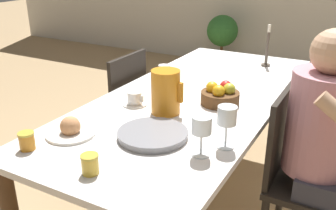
# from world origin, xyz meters

# --- Properties ---
(ground_plane) EXTENTS (20.00, 20.00, 0.00)m
(ground_plane) POSITION_xyz_m (0.00, 0.00, 0.00)
(ground_plane) COLOR tan
(dining_table) EXTENTS (0.88, 2.07, 0.74)m
(dining_table) POSITION_xyz_m (0.00, 0.00, 0.65)
(dining_table) COLOR silver
(dining_table) RESTS_ON ground_plane
(chair_person_side) EXTENTS (0.42, 0.42, 0.89)m
(chair_person_side) POSITION_xyz_m (0.63, -0.13, 0.49)
(chair_person_side) COLOR black
(chair_person_side) RESTS_ON ground_plane
(chair_opposite) EXTENTS (0.42, 0.42, 0.89)m
(chair_opposite) POSITION_xyz_m (-0.63, 0.08, 0.49)
(chair_opposite) COLOR black
(chair_opposite) RESTS_ON ground_plane
(person_seated) EXTENTS (0.39, 0.41, 1.20)m
(person_seated) POSITION_xyz_m (0.71, -0.16, 0.71)
(person_seated) COLOR #33333D
(person_seated) RESTS_ON ground_plane
(red_pitcher) EXTENTS (0.16, 0.14, 0.22)m
(red_pitcher) POSITION_xyz_m (-0.02, -0.29, 0.85)
(red_pitcher) COLOR orange
(red_pitcher) RESTS_ON dining_table
(wine_glass_water) EXTENTS (0.08, 0.08, 0.18)m
(wine_glass_water) POSITION_xyz_m (0.36, -0.49, 0.87)
(wine_glass_water) COLOR white
(wine_glass_water) RESTS_ON dining_table
(wine_glass_juice) EXTENTS (0.08, 0.08, 0.16)m
(wine_glass_juice) POSITION_xyz_m (0.30, -0.59, 0.86)
(wine_glass_juice) COLOR white
(wine_glass_juice) RESTS_ON dining_table
(teacup_near_person) EXTENTS (0.13, 0.13, 0.07)m
(teacup_near_person) POSITION_xyz_m (-0.21, -0.28, 0.78)
(teacup_near_person) COLOR silver
(teacup_near_person) RESTS_ON dining_table
(teacup_across) EXTENTS (0.13, 0.13, 0.07)m
(teacup_across) POSITION_xyz_m (-0.32, 0.22, 0.78)
(teacup_across) COLOR silver
(teacup_across) RESTS_ON dining_table
(serving_tray) EXTENTS (0.30, 0.30, 0.03)m
(serving_tray) POSITION_xyz_m (0.06, -0.56, 0.76)
(serving_tray) COLOR gray
(serving_tray) RESTS_ON dining_table
(bread_plate) EXTENTS (0.21, 0.21, 0.09)m
(bread_plate) POSITION_xyz_m (-0.26, -0.70, 0.77)
(bread_plate) COLOR silver
(bread_plate) RESTS_ON dining_table
(jam_jar_amber) EXTENTS (0.06, 0.06, 0.07)m
(jam_jar_amber) POSITION_xyz_m (0.01, -0.90, 0.78)
(jam_jar_amber) COLOR gold
(jam_jar_amber) RESTS_ON dining_table
(jam_jar_red) EXTENTS (0.06, 0.06, 0.07)m
(jam_jar_red) POSITION_xyz_m (-0.32, -0.88, 0.78)
(jam_jar_red) COLOR #C67A1E
(jam_jar_red) RESTS_ON dining_table
(fruit_bowl) EXTENTS (0.20, 0.20, 0.12)m
(fruit_bowl) POSITION_xyz_m (0.17, -0.06, 0.79)
(fruit_bowl) COLOR brown
(fruit_bowl) RESTS_ON dining_table
(candlestick_tall) EXTENTS (0.06, 0.06, 0.29)m
(candlestick_tall) POSITION_xyz_m (0.19, 0.76, 0.85)
(candlestick_tall) COLOR #4C4238
(candlestick_tall) RESTS_ON dining_table
(potted_plant) EXTENTS (0.41, 0.41, 0.73)m
(potted_plant) POSITION_xyz_m (-0.96, 2.93, 0.48)
(potted_plant) COLOR beige
(potted_plant) RESTS_ON ground_plane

